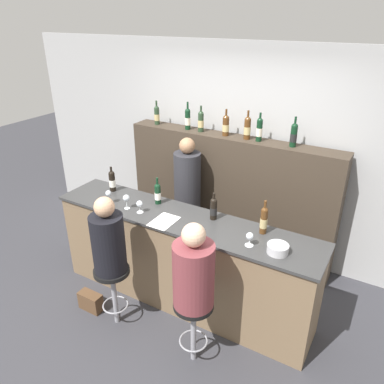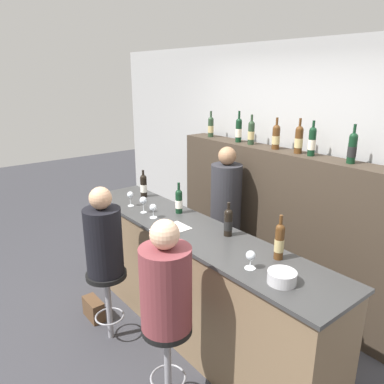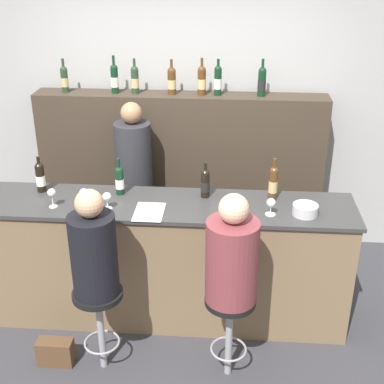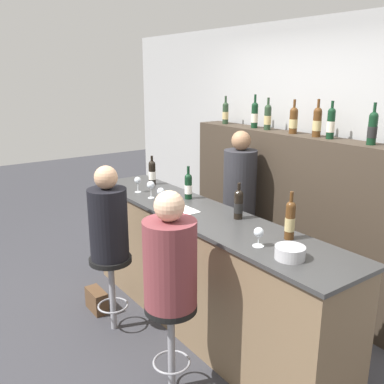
{
  "view_description": "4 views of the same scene",
  "coord_description": "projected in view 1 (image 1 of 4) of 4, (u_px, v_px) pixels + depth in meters",
  "views": [
    {
      "loc": [
        1.71,
        -2.47,
        2.87
      ],
      "look_at": [
        0.13,
        0.25,
        1.35
      ],
      "focal_mm": 35.0,
      "sensor_mm": 36.0,
      "label": 1
    },
    {
      "loc": [
        2.27,
        -1.55,
        2.28
      ],
      "look_at": [
        -0.1,
        0.34,
        1.32
      ],
      "focal_mm": 35.0,
      "sensor_mm": 36.0,
      "label": 2
    },
    {
      "loc": [
        0.46,
        -3.28,
        2.83
      ],
      "look_at": [
        0.19,
        0.27,
        1.13
      ],
      "focal_mm": 50.0,
      "sensor_mm": 36.0,
      "label": 3
    },
    {
      "loc": [
        2.59,
        -1.69,
        2.11
      ],
      "look_at": [
        -0.02,
        0.19,
        1.21
      ],
      "focal_mm": 40.0,
      "sensor_mm": 36.0,
      "label": 4
    }
  ],
  "objects": [
    {
      "name": "ground_plane",
      "position": [
        169.0,
        314.0,
        3.94
      ],
      "size": [
        16.0,
        16.0,
        0.0
      ],
      "primitive_type": "plane",
      "color": "#333338"
    },
    {
      "name": "wall_back",
      "position": [
        238.0,
        153.0,
        4.63
      ],
      "size": [
        6.4,
        0.05,
        2.6
      ],
      "color": "#9E9E9E",
      "rests_on": "ground_plane"
    },
    {
      "name": "bar_counter",
      "position": [
        182.0,
        260.0,
        3.93
      ],
      "size": [
        2.83,
        0.58,
        1.03
      ],
      "color": "brown",
      "rests_on": "ground_plane"
    },
    {
      "name": "back_bar_cabinet",
      "position": [
        228.0,
        197.0,
        4.68
      ],
      "size": [
        2.65,
        0.28,
        1.57
      ],
      "color": "#382D23",
      "rests_on": "ground_plane"
    },
    {
      "name": "wine_bottle_counter_0",
      "position": [
        112.0,
        181.0,
        4.21
      ],
      "size": [
        0.07,
        0.07,
        0.29
      ],
      "color": "black",
      "rests_on": "bar_counter"
    },
    {
      "name": "wine_bottle_counter_1",
      "position": [
        158.0,
        193.0,
        3.93
      ],
      "size": [
        0.07,
        0.07,
        0.29
      ],
      "color": "black",
      "rests_on": "bar_counter"
    },
    {
      "name": "wine_bottle_counter_2",
      "position": [
        214.0,
        208.0,
        3.63
      ],
      "size": [
        0.07,
        0.07,
        0.28
      ],
      "color": "black",
      "rests_on": "bar_counter"
    },
    {
      "name": "wine_bottle_counter_3",
      "position": [
        264.0,
        220.0,
        3.39
      ],
      "size": [
        0.07,
        0.07,
        0.33
      ],
      "color": "#4C2D14",
      "rests_on": "bar_counter"
    },
    {
      "name": "wine_bottle_backbar_0",
      "position": [
        157.0,
        115.0,
        4.76
      ],
      "size": [
        0.07,
        0.07,
        0.3
      ],
      "color": "#233823",
      "rests_on": "back_bar_cabinet"
    },
    {
      "name": "wine_bottle_backbar_1",
      "position": [
        188.0,
        119.0,
        4.54
      ],
      "size": [
        0.07,
        0.07,
        0.34
      ],
      "color": "black",
      "rests_on": "back_bar_cabinet"
    },
    {
      "name": "wine_bottle_backbar_2",
      "position": [
        201.0,
        121.0,
        4.46
      ],
      "size": [
        0.07,
        0.07,
        0.31
      ],
      "color": "#233823",
      "rests_on": "back_bar_cabinet"
    },
    {
      "name": "wine_bottle_backbar_3",
      "position": [
        226.0,
        125.0,
        4.32
      ],
      "size": [
        0.08,
        0.08,
        0.31
      ],
      "color": "#4C2D14",
      "rests_on": "back_bar_cabinet"
    },
    {
      "name": "wine_bottle_backbar_4",
      "position": [
        247.0,
        128.0,
        4.19
      ],
      "size": [
        0.08,
        0.08,
        0.33
      ],
      "color": "#4C2D14",
      "rests_on": "back_bar_cabinet"
    },
    {
      "name": "wine_bottle_backbar_5",
      "position": [
        259.0,
        129.0,
        4.13
      ],
      "size": [
        0.07,
        0.07,
        0.32
      ],
      "color": "black",
      "rests_on": "back_bar_cabinet"
    },
    {
      "name": "wine_bottle_backbar_6",
      "position": [
        294.0,
        135.0,
        3.95
      ],
      "size": [
        0.07,
        0.07,
        0.33
      ],
      "color": "black",
      "rests_on": "back_bar_cabinet"
    },
    {
      "name": "wine_glass_0",
      "position": [
        108.0,
        194.0,
        3.94
      ],
      "size": [
        0.06,
        0.06,
        0.15
      ],
      "color": "silver",
      "rests_on": "bar_counter"
    },
    {
      "name": "wine_glass_1",
      "position": [
        126.0,
        198.0,
        3.83
      ],
      "size": [
        0.07,
        0.07,
        0.16
      ],
      "color": "silver",
      "rests_on": "bar_counter"
    },
    {
      "name": "wine_glass_2",
      "position": [
        140.0,
        204.0,
        3.76
      ],
      "size": [
        0.07,
        0.07,
        0.13
      ],
      "color": "silver",
      "rests_on": "bar_counter"
    },
    {
      "name": "wine_glass_3",
      "position": [
        250.0,
        237.0,
        3.22
      ],
      "size": [
        0.08,
        0.08,
        0.13
      ],
      "color": "silver",
      "rests_on": "bar_counter"
    },
    {
      "name": "metal_bowl",
      "position": [
        278.0,
        249.0,
        3.15
      ],
      "size": [
        0.18,
        0.18,
        0.08
      ],
      "color": "#B7B7BC",
      "rests_on": "bar_counter"
    },
    {
      "name": "tasting_menu",
      "position": [
        164.0,
        221.0,
        3.63
      ],
      "size": [
        0.21,
        0.3,
        0.0
      ],
      "color": "white",
      "rests_on": "bar_counter"
    },
    {
      "name": "bar_stool_left",
      "position": [
        113.0,
        282.0,
        3.63
      ],
      "size": [
        0.35,
        0.35,
        0.66
      ],
      "color": "gray",
      "rests_on": "ground_plane"
    },
    {
      "name": "guest_seated_left",
      "position": [
        108.0,
        240.0,
        3.42
      ],
      "size": [
        0.31,
        0.31,
        0.76
      ],
      "color": "black",
      "rests_on": "bar_stool_left"
    },
    {
      "name": "bar_stool_right",
      "position": [
        193.0,
        316.0,
        3.22
      ],
      "size": [
        0.35,
        0.35,
        0.66
      ],
      "color": "gray",
      "rests_on": "ground_plane"
    },
    {
      "name": "guest_seated_right",
      "position": [
        194.0,
        272.0,
        3.01
      ],
      "size": [
        0.34,
        0.34,
        0.77
      ],
      "color": "brown",
      "rests_on": "bar_stool_right"
    },
    {
      "name": "bartender",
      "position": [
        187.0,
        205.0,
        4.59
      ],
      "size": [
        0.32,
        0.32,
        1.59
      ],
      "color": "#28282D",
      "rests_on": "ground_plane"
    },
    {
      "name": "handbag",
      "position": [
        91.0,
        301.0,
        3.97
      ],
      "size": [
        0.26,
        0.12,
        0.2
      ],
      "color": "#513823",
      "rests_on": "ground_plane"
    }
  ]
}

